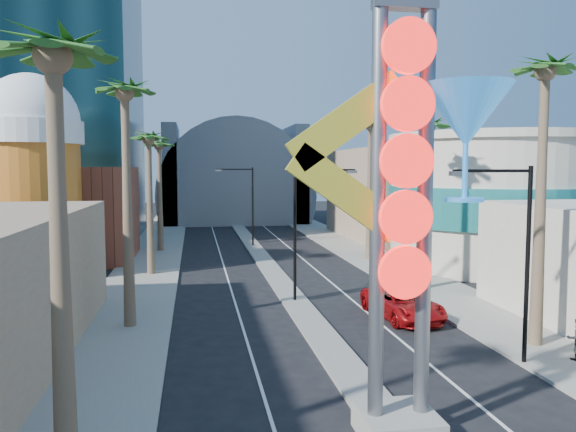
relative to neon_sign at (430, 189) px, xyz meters
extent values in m
cube|color=gray|center=(-10.32, 32.04, -7.23)|extent=(5.00, 100.00, 0.15)
cube|color=gray|center=(8.68, 32.04, -7.23)|extent=(5.00, 100.00, 0.15)
cube|color=gray|center=(-0.82, 35.04, -7.23)|extent=(1.60, 84.00, 0.15)
cube|color=black|center=(-22.82, 49.04, 17.69)|extent=(20.00, 20.00, 50.00)
cube|color=brown|center=(-16.82, 35.04, -3.31)|extent=(10.00, 10.00, 8.00)
cube|color=#987962|center=(15.18, 45.04, -2.31)|extent=(10.00, 20.00, 10.00)
cylinder|color=orange|center=(-17.82, 27.04, -2.31)|extent=(6.40, 6.40, 10.00)
cylinder|color=white|center=(-17.82, 27.04, 3.09)|extent=(7.00, 7.00, 1.60)
sphere|color=white|center=(-17.82, 27.04, 3.89)|extent=(6.60, 6.60, 6.60)
cylinder|color=beige|center=(17.18, 27.04, -2.31)|extent=(16.00, 16.00, 10.00)
cylinder|color=teal|center=(17.18, 27.04, -2.31)|extent=(16.60, 16.60, 3.00)
cylinder|color=beige|center=(17.18, 27.04, 2.99)|extent=(16.60, 16.60, 0.60)
cylinder|color=slate|center=(-0.82, 69.04, -3.31)|extent=(22.00, 16.00, 22.00)
cube|color=slate|center=(-9.82, 69.04, -0.31)|extent=(2.00, 16.00, 14.00)
cube|color=slate|center=(8.18, 69.04, -0.31)|extent=(2.00, 16.00, 14.00)
cube|color=gray|center=(-0.82, 0.04, -6.91)|extent=(2.20, 2.20, 0.80)
cylinder|color=slate|center=(-1.52, 0.04, -0.81)|extent=(0.44, 0.44, 12.00)
cylinder|color=slate|center=(-0.12, 0.04, -0.81)|extent=(0.44, 0.44, 12.00)
cube|color=slate|center=(-0.82, 0.04, 5.09)|extent=(1.80, 0.50, 0.30)
cylinder|color=red|center=(-0.82, -0.31, 3.89)|extent=(1.50, 0.25, 1.50)
cylinder|color=red|center=(-0.82, -0.31, 2.34)|extent=(1.50, 0.25, 1.50)
cylinder|color=red|center=(-0.82, -0.31, 0.79)|extent=(1.50, 0.25, 1.50)
cylinder|color=red|center=(-0.82, -0.31, -0.76)|extent=(1.50, 0.25, 1.50)
cylinder|color=red|center=(-0.82, -0.31, -2.31)|extent=(1.50, 0.25, 1.50)
cube|color=yellow|center=(-2.42, 0.04, 1.89)|extent=(3.47, 0.25, 2.80)
cube|color=yellow|center=(-2.42, 0.04, -0.11)|extent=(3.47, 0.25, 2.80)
cone|color=blue|center=(1.08, 0.04, 2.09)|extent=(2.60, 2.60, 1.80)
cylinder|color=blue|center=(1.08, 0.04, 0.49)|extent=(0.16, 0.16, 1.60)
cylinder|color=blue|center=(1.08, 0.04, -0.31)|extent=(1.10, 1.10, 0.12)
cylinder|color=black|center=(-0.82, 17.04, -3.31)|extent=(0.18, 0.18, 8.00)
cube|color=black|center=(0.98, 17.04, 0.49)|extent=(3.60, 0.12, 0.12)
cube|color=slate|center=(2.58, 17.04, 0.39)|extent=(0.60, 0.25, 0.18)
cylinder|color=black|center=(-0.82, 41.04, -3.31)|extent=(0.18, 0.18, 8.00)
cube|color=black|center=(-2.62, 41.04, 0.49)|extent=(3.60, 0.12, 0.12)
cube|color=slate|center=(-4.22, 41.04, 0.39)|extent=(0.60, 0.25, 0.18)
cylinder|color=black|center=(6.38, 5.04, -3.31)|extent=(0.18, 0.18, 8.00)
cube|color=black|center=(4.76, 5.04, 0.49)|extent=(3.24, 0.12, 0.12)
cube|color=slate|center=(3.32, 5.04, 0.39)|extent=(0.60, 0.25, 0.18)
cylinder|color=brown|center=(-9.82, -0.96, -2.06)|extent=(0.40, 0.40, 10.50)
sphere|color=#27511B|center=(-9.82, -0.96, 3.19)|extent=(2.40, 2.40, 2.40)
cylinder|color=brown|center=(-9.82, 13.04, -1.56)|extent=(0.40, 0.40, 11.50)
sphere|color=#27511B|center=(-9.82, 13.04, 4.19)|extent=(2.40, 2.40, 2.40)
cylinder|color=brown|center=(-9.82, 27.04, -2.31)|extent=(0.40, 0.40, 10.00)
sphere|color=#27511B|center=(-9.82, 27.04, 2.69)|extent=(2.40, 2.40, 2.40)
cylinder|color=brown|center=(-9.82, 39.04, -2.31)|extent=(0.40, 0.40, 10.00)
sphere|color=#27511B|center=(-9.82, 39.04, 2.69)|extent=(2.40, 2.40, 2.40)
cylinder|color=brown|center=(8.18, 7.04, -1.31)|extent=(0.40, 0.40, 12.00)
sphere|color=#27511B|center=(8.18, 7.04, 4.69)|extent=(2.40, 2.40, 2.40)
cylinder|color=brown|center=(8.18, 19.04, -2.06)|extent=(0.40, 0.40, 10.50)
sphere|color=#27511B|center=(8.18, 19.04, 3.19)|extent=(2.40, 2.40, 2.40)
cylinder|color=brown|center=(8.18, 31.04, -1.56)|extent=(0.40, 0.40, 11.50)
sphere|color=#27511B|center=(8.18, 31.04, 4.19)|extent=(2.40, 2.40, 2.40)
imported|color=#A70C0F|center=(4.16, 12.61, -6.50)|extent=(3.29, 6.08, 1.62)
camera|label=1|loc=(-6.60, -15.04, 0.59)|focal=35.00mm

